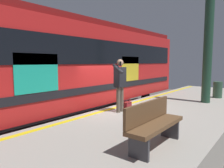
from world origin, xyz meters
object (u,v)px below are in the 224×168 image
object	(u,v)px
train_carriage	(68,63)
handbag	(127,105)
passenger	(120,81)
trash_bin	(218,90)
station_column	(208,52)
bench	(154,122)

from	to	relation	value
train_carriage	handbag	bearing A→B (deg)	98.76
train_carriage	handbag	xyz separation A→B (m)	(-0.41, 2.66, -1.48)
passenger	trash_bin	size ratio (longest dim) A/B	2.33
train_carriage	station_column	bearing A→B (deg)	128.65
train_carriage	passenger	size ratio (longest dim) A/B	7.55
handbag	trash_bin	distance (m)	5.12
passenger	trash_bin	world-z (taller)	passenger
handbag	train_carriage	bearing A→B (deg)	-81.24
station_column	bench	bearing A→B (deg)	4.32
bench	station_column	bearing A→B (deg)	-175.68
train_carriage	station_column	size ratio (longest dim) A/B	3.20
train_carriage	passenger	world-z (taller)	train_carriage
handbag	bench	distance (m)	3.24
handbag	trash_bin	size ratio (longest dim) A/B	0.45
handbag	station_column	size ratio (longest dim) A/B	0.08
handbag	trash_bin	world-z (taller)	trash_bin
passenger	bench	distance (m)	3.02
bench	trash_bin	size ratio (longest dim) A/B	2.19
trash_bin	station_column	bearing A→B (deg)	-4.66
station_column	trash_bin	bearing A→B (deg)	175.34
train_carriage	trash_bin	distance (m)	7.01
handbag	trash_bin	xyz separation A→B (m)	(-4.74, 1.94, 0.22)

